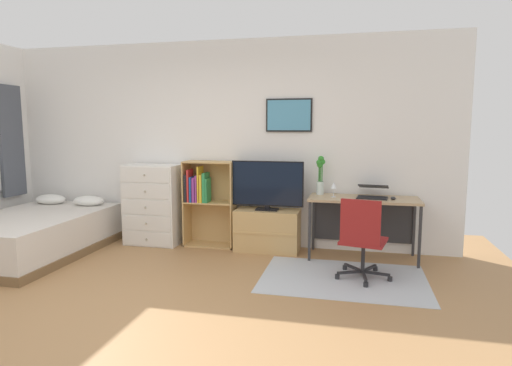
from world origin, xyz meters
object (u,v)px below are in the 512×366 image
object	(u,v)px
computer_mouse	(393,198)
bamboo_vase	(320,174)
television	(267,186)
laptop	(373,192)
office_chair	(362,237)
desk	(363,208)
wine_glass	(334,186)
dresser	(153,204)
tv_stand	(267,230)
bookshelf	(206,197)
bed	(33,234)

from	to	relation	value
computer_mouse	bamboo_vase	xyz separation A→B (m)	(-0.86, 0.20, 0.25)
television	laptop	size ratio (longest dim) A/B	2.21
office_chair	laptop	distance (m)	0.91
desk	laptop	world-z (taller)	laptop
wine_glass	television	bearing A→B (deg)	174.42
dresser	bamboo_vase	size ratio (longest dim) A/B	2.23
tv_stand	bamboo_vase	distance (m)	0.99
tv_stand	desk	world-z (taller)	desk
bookshelf	desk	xyz separation A→B (m)	(2.03, -0.05, -0.05)
television	computer_mouse	distance (m)	1.52
wine_glass	computer_mouse	bearing A→B (deg)	-1.63
dresser	desk	size ratio (longest dim) A/B	0.84
computer_mouse	tv_stand	bearing A→B (deg)	175.35
laptop	computer_mouse	xyz separation A→B (m)	(0.23, -0.10, -0.04)
television	bamboo_vase	distance (m)	0.68
tv_stand	wine_glass	bearing A→B (deg)	-7.11
television	laptop	bearing A→B (deg)	0.11
bamboo_vase	desk	bearing A→B (deg)	-7.83
desk	office_chair	distance (m)	0.87
dresser	tv_stand	distance (m)	1.59
dresser	bamboo_vase	distance (m)	2.28
bookshelf	laptop	bearing A→B (deg)	-2.00
bed	laptop	distance (m)	4.21
dresser	bamboo_vase	bearing A→B (deg)	2.28
television	laptop	xyz separation A→B (m)	(1.29, 0.00, -0.04)
television	desk	size ratio (longest dim) A/B	0.71
television	laptop	world-z (taller)	television
bookshelf	wine_glass	size ratio (longest dim) A/B	6.28
television	bed	bearing A→B (deg)	-164.20
desk	computer_mouse	bearing A→B (deg)	-20.56
bed	bookshelf	xyz separation A→B (m)	(1.96, 0.87, 0.39)
office_chair	wine_glass	bearing A→B (deg)	125.88
bed	television	xyz separation A→B (m)	(2.81, 0.80, 0.59)
computer_mouse	television	bearing A→B (deg)	176.20
tv_stand	bamboo_vase	xyz separation A→B (m)	(0.65, 0.07, 0.74)
dresser	laptop	size ratio (longest dim) A/B	2.58
bookshelf	desk	distance (m)	2.03
desk	tv_stand	bearing A→B (deg)	-179.96
tv_stand	desk	bearing A→B (deg)	0.04
office_chair	wine_glass	distance (m)	0.92
laptop	bamboo_vase	world-z (taller)	bamboo_vase
dresser	wine_glass	size ratio (longest dim) A/B	5.97
tv_stand	wine_glass	size ratio (longest dim) A/B	4.52
television	computer_mouse	xyz separation A→B (m)	(1.51, -0.10, -0.09)
bed	computer_mouse	bearing A→B (deg)	8.39
office_chair	tv_stand	bearing A→B (deg)	155.74
dresser	laptop	xyz separation A→B (m)	(2.86, -0.00, 0.26)
tv_stand	television	distance (m)	0.58
bamboo_vase	wine_glass	xyz separation A→B (m)	(0.18, -0.18, -0.13)
bookshelf	television	xyz separation A→B (m)	(0.85, -0.08, 0.19)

